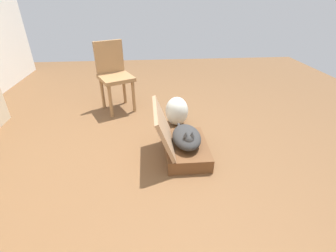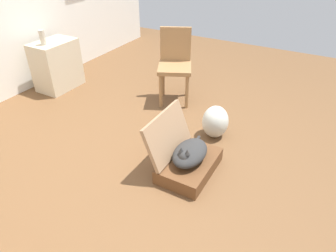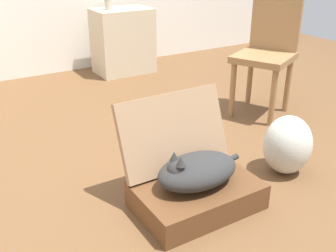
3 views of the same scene
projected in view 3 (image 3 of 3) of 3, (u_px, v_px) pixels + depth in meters
name	position (u px, v px, depth m)	size (l,w,h in m)	color
ground_plane	(162.00, 157.00, 2.60)	(7.68, 7.68, 0.00)	brown
suitcase_base	(197.00, 195.00, 2.08)	(0.63, 0.42, 0.14)	brown
suitcase_lid	(174.00, 132.00, 2.15)	(0.63, 0.42, 0.04)	#9B7756
cat	(196.00, 171.00, 2.02)	(0.52, 0.28, 0.21)	#2D2D2D
plastic_bag_white	(288.00, 145.00, 2.36)	(0.29, 0.28, 0.36)	silver
side_table	(123.00, 41.00, 4.19)	(0.59, 0.40, 0.66)	beige
vase_tall	(108.00, 0.00, 3.93)	(0.07, 0.07, 0.19)	#B7AD99
chair	(267.00, 51.00, 3.11)	(0.57, 0.55, 0.91)	olive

